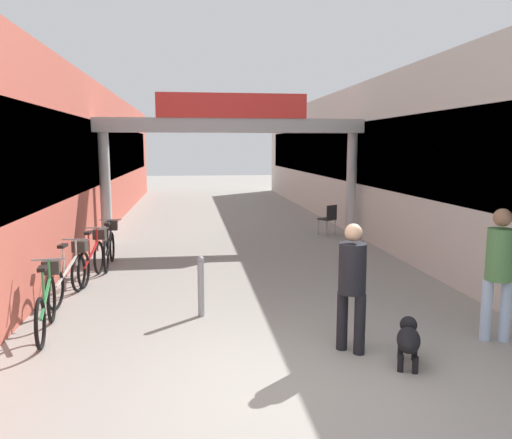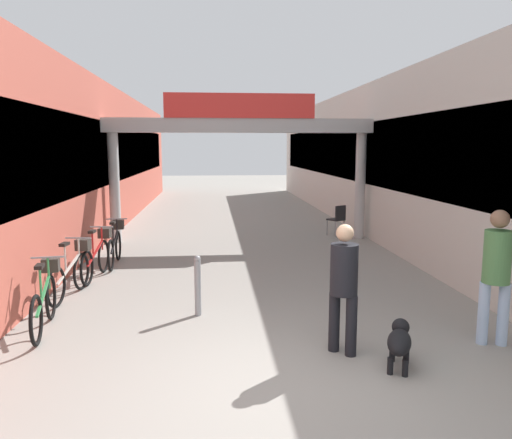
{
  "view_description": "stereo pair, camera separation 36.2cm",
  "coord_description": "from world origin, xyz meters",
  "px_view_note": "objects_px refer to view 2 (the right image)",
  "views": [
    {
      "loc": [
        -1.11,
        -4.96,
        2.55
      ],
      "look_at": [
        0.0,
        3.55,
        1.3
      ],
      "focal_mm": 35.0,
      "sensor_mm": 36.0,
      "label": 1
    },
    {
      "loc": [
        -0.75,
        -5.0,
        2.55
      ],
      "look_at": [
        0.0,
        3.55,
        1.3
      ],
      "focal_mm": 35.0,
      "sensor_mm": 36.0,
      "label": 2
    }
  ],
  "objects_px": {
    "cafe_chair_black_nearer": "(338,217)",
    "pedestrian_with_dog": "(344,281)",
    "bicycle_black_farthest": "(115,245)",
    "bollard_post_metal": "(198,285)",
    "pedestrian_companion": "(497,268)",
    "bicycle_silver_second": "(72,271)",
    "bicycle_green_nearest": "(45,298)",
    "bicycle_red_third": "(97,256)",
    "dog_on_leash": "(399,341)"
  },
  "relations": [
    {
      "from": "dog_on_leash",
      "to": "cafe_chair_black_nearer",
      "type": "xyz_separation_m",
      "value": [
        1.44,
        8.57,
        0.22
      ]
    },
    {
      "from": "pedestrian_companion",
      "to": "bicycle_silver_second",
      "type": "height_order",
      "value": "pedestrian_companion"
    },
    {
      "from": "pedestrian_with_dog",
      "to": "bicycle_black_farthest",
      "type": "height_order",
      "value": "pedestrian_with_dog"
    },
    {
      "from": "pedestrian_with_dog",
      "to": "bicycle_black_farthest",
      "type": "xyz_separation_m",
      "value": [
        -3.72,
        5.1,
        -0.49
      ]
    },
    {
      "from": "bicycle_green_nearest",
      "to": "bicycle_red_third",
      "type": "relative_size",
      "value": 1.0
    },
    {
      "from": "bicycle_green_nearest",
      "to": "bicycle_black_farthest",
      "type": "relative_size",
      "value": 1.0
    },
    {
      "from": "bicycle_black_farthest",
      "to": "bollard_post_metal",
      "type": "height_order",
      "value": "bicycle_black_farthest"
    },
    {
      "from": "pedestrian_companion",
      "to": "bicycle_green_nearest",
      "type": "bearing_deg",
      "value": 169.5
    },
    {
      "from": "pedestrian_companion",
      "to": "dog_on_leash",
      "type": "bearing_deg",
      "value": -159.54
    },
    {
      "from": "bicycle_black_farthest",
      "to": "pedestrian_companion",
      "type": "bearing_deg",
      "value": -41.1
    },
    {
      "from": "dog_on_leash",
      "to": "bicycle_silver_second",
      "type": "height_order",
      "value": "bicycle_silver_second"
    },
    {
      "from": "bicycle_black_farthest",
      "to": "bollard_post_metal",
      "type": "relative_size",
      "value": 1.81
    },
    {
      "from": "bicycle_silver_second",
      "to": "cafe_chair_black_nearer",
      "type": "bearing_deg",
      "value": 41.68
    },
    {
      "from": "bicycle_green_nearest",
      "to": "bicycle_black_farthest",
      "type": "distance_m",
      "value": 3.9
    },
    {
      "from": "pedestrian_companion",
      "to": "bicycle_black_farthest",
      "type": "xyz_separation_m",
      "value": [
        -5.73,
        5.0,
        -0.58
      ]
    },
    {
      "from": "pedestrian_companion",
      "to": "bicycle_green_nearest",
      "type": "distance_m",
      "value": 6.11
    },
    {
      "from": "pedestrian_companion",
      "to": "cafe_chair_black_nearer",
      "type": "xyz_separation_m",
      "value": [
        -0.01,
        8.02,
        -0.48
      ]
    },
    {
      "from": "pedestrian_with_dog",
      "to": "bicycle_green_nearest",
      "type": "height_order",
      "value": "pedestrian_with_dog"
    },
    {
      "from": "pedestrian_with_dog",
      "to": "cafe_chair_black_nearer",
      "type": "bearing_deg",
      "value": 76.15
    },
    {
      "from": "bicycle_green_nearest",
      "to": "dog_on_leash",
      "type": "bearing_deg",
      "value": -20.06
    },
    {
      "from": "bicycle_silver_second",
      "to": "bicycle_green_nearest",
      "type": "bearing_deg",
      "value": -88.03
    },
    {
      "from": "bollard_post_metal",
      "to": "cafe_chair_black_nearer",
      "type": "relative_size",
      "value": 1.05
    },
    {
      "from": "dog_on_leash",
      "to": "bollard_post_metal",
      "type": "relative_size",
      "value": 0.78
    },
    {
      "from": "cafe_chair_black_nearer",
      "to": "pedestrian_with_dog",
      "type": "bearing_deg",
      "value": -103.85
    },
    {
      "from": "bicycle_green_nearest",
      "to": "bicycle_silver_second",
      "type": "relative_size",
      "value": 1.0
    },
    {
      "from": "bicycle_green_nearest",
      "to": "bollard_post_metal",
      "type": "xyz_separation_m",
      "value": [
        2.13,
        0.37,
        0.04
      ]
    },
    {
      "from": "pedestrian_companion",
      "to": "bicycle_red_third",
      "type": "height_order",
      "value": "pedestrian_companion"
    },
    {
      "from": "pedestrian_with_dog",
      "to": "bollard_post_metal",
      "type": "distance_m",
      "value": 2.46
    },
    {
      "from": "pedestrian_with_dog",
      "to": "bicycle_red_third",
      "type": "height_order",
      "value": "pedestrian_with_dog"
    },
    {
      "from": "bicycle_green_nearest",
      "to": "cafe_chair_black_nearer",
      "type": "distance_m",
      "value": 9.13
    },
    {
      "from": "bicycle_green_nearest",
      "to": "cafe_chair_black_nearer",
      "type": "height_order",
      "value": "bicycle_green_nearest"
    },
    {
      "from": "bicycle_silver_second",
      "to": "bicycle_black_farthest",
      "type": "relative_size",
      "value": 0.99
    },
    {
      "from": "pedestrian_with_dog",
      "to": "bollard_post_metal",
      "type": "relative_size",
      "value": 1.75
    },
    {
      "from": "bicycle_green_nearest",
      "to": "bicycle_red_third",
      "type": "height_order",
      "value": "same"
    },
    {
      "from": "pedestrian_companion",
      "to": "bicycle_red_third",
      "type": "relative_size",
      "value": 1.05
    },
    {
      "from": "dog_on_leash",
      "to": "bicycle_silver_second",
      "type": "relative_size",
      "value": 0.43
    },
    {
      "from": "bollard_post_metal",
      "to": "pedestrian_companion",
      "type": "bearing_deg",
      "value": -21.01
    },
    {
      "from": "pedestrian_with_dog",
      "to": "bicycle_green_nearest",
      "type": "xyz_separation_m",
      "value": [
        -3.96,
        1.21,
        -0.49
      ]
    },
    {
      "from": "bicycle_green_nearest",
      "to": "cafe_chair_black_nearer",
      "type": "bearing_deg",
      "value": 49.23
    },
    {
      "from": "cafe_chair_black_nearer",
      "to": "bicycle_green_nearest",
      "type": "bearing_deg",
      "value": -130.77
    },
    {
      "from": "bicycle_silver_second",
      "to": "bicycle_black_farthest",
      "type": "distance_m",
      "value": 2.35
    },
    {
      "from": "bicycle_green_nearest",
      "to": "bollard_post_metal",
      "type": "relative_size",
      "value": 1.8
    },
    {
      "from": "pedestrian_companion",
      "to": "bicycle_silver_second",
      "type": "relative_size",
      "value": 1.05
    },
    {
      "from": "bicycle_black_farthest",
      "to": "cafe_chair_black_nearer",
      "type": "distance_m",
      "value": 6.47
    },
    {
      "from": "pedestrian_with_dog",
      "to": "dog_on_leash",
      "type": "relative_size",
      "value": 2.25
    },
    {
      "from": "bicycle_black_farthest",
      "to": "bicycle_silver_second",
      "type": "bearing_deg",
      "value": -97.2
    },
    {
      "from": "bicycle_green_nearest",
      "to": "bicycle_red_third",
      "type": "xyz_separation_m",
      "value": [
        0.1,
        2.8,
        0.0
      ]
    },
    {
      "from": "pedestrian_with_dog",
      "to": "pedestrian_companion",
      "type": "relative_size",
      "value": 0.92
    },
    {
      "from": "bicycle_silver_second",
      "to": "bicycle_red_third",
      "type": "relative_size",
      "value": 1.0
    },
    {
      "from": "bollard_post_metal",
      "to": "bicycle_black_farthest",
      "type": "bearing_deg",
      "value": 118.18
    }
  ]
}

